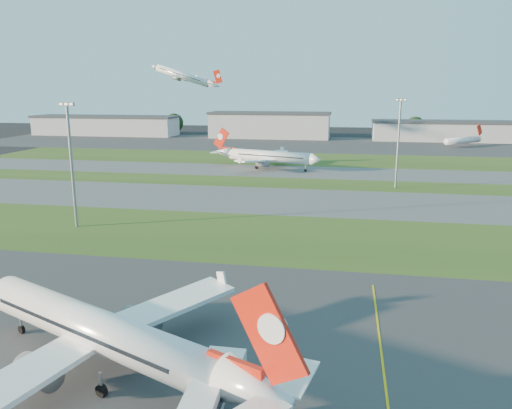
% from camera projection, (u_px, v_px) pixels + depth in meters
% --- Properties ---
extents(ground, '(700.00, 700.00, 0.00)m').
position_uv_depth(ground, '(332.00, 405.00, 45.76)').
color(ground, black).
rests_on(ground, ground).
extents(apron_near, '(300.00, 70.00, 0.01)m').
position_uv_depth(apron_near, '(332.00, 405.00, 45.76)').
color(apron_near, '#333335').
rests_on(apron_near, ground).
extents(grass_strip_a, '(300.00, 34.00, 0.01)m').
position_uv_depth(grass_strip_a, '(341.00, 240.00, 95.61)').
color(grass_strip_a, '#304B19').
rests_on(grass_strip_a, ground).
extents(taxiway_a, '(300.00, 32.00, 0.01)m').
position_uv_depth(taxiway_a, '(343.00, 203.00, 127.24)').
color(taxiway_a, '#515154').
rests_on(taxiway_a, ground).
extents(grass_strip_b, '(300.00, 18.00, 0.01)m').
position_uv_depth(grass_strip_b, '(344.00, 185.00, 151.21)').
color(grass_strip_b, '#304B19').
rests_on(grass_strip_b, ground).
extents(taxiway_b, '(300.00, 26.00, 0.01)m').
position_uv_depth(taxiway_b, '(344.00, 173.00, 172.30)').
color(taxiway_b, '#515154').
rests_on(taxiway_b, ground).
extents(grass_strip_c, '(300.00, 40.00, 0.01)m').
position_uv_depth(grass_strip_c, '(345.00, 160.00, 203.93)').
color(grass_strip_c, '#304B19').
rests_on(grass_strip_c, ground).
extents(apron_far, '(400.00, 80.00, 0.01)m').
position_uv_depth(apron_far, '(346.00, 145.00, 261.45)').
color(apron_far, '#333335').
rests_on(apron_far, ground).
extents(airliner_parked, '(38.02, 32.38, 12.69)m').
position_uv_depth(airliner_parked, '(99.00, 332.00, 50.22)').
color(airliner_parked, white).
rests_on(airliner_parked, ground).
extents(airliner_taxiing, '(39.13, 33.00, 12.64)m').
position_uv_depth(airliner_taxiing, '(269.00, 157.00, 180.95)').
color(airliner_taxiing, white).
rests_on(airliner_taxiing, ground).
extents(airliner_departing, '(33.94, 28.80, 10.59)m').
position_uv_depth(airliner_departing, '(183.00, 76.00, 243.73)').
color(airliner_departing, white).
extents(mini_jet_near, '(22.14, 20.73, 9.48)m').
position_uv_depth(mini_jet_near, '(463.00, 140.00, 250.99)').
color(mini_jet_near, white).
rests_on(mini_jet_near, ground).
extents(light_mast_west, '(3.20, 0.70, 25.80)m').
position_uv_depth(light_mast_west, '(71.00, 157.00, 101.82)').
color(light_mast_west, gray).
rests_on(light_mast_west, ground).
extents(light_mast_centre, '(3.20, 0.70, 25.80)m').
position_uv_depth(light_mast_centre, '(399.00, 137.00, 143.35)').
color(light_mast_centre, gray).
rests_on(light_mast_centre, ground).
extents(hangar_far_west, '(91.80, 23.00, 12.20)m').
position_uv_depth(hangar_far_west, '(106.00, 125.00, 314.89)').
color(hangar_far_west, '#ACAFB4').
rests_on(hangar_far_west, ground).
extents(hangar_west, '(71.40, 23.00, 15.20)m').
position_uv_depth(hangar_west, '(270.00, 125.00, 296.31)').
color(hangar_west, '#ACAFB4').
rests_on(hangar_west, ground).
extents(hangar_east, '(81.60, 23.00, 11.20)m').
position_uv_depth(hangar_east, '(446.00, 131.00, 279.39)').
color(hangar_east, '#ACAFB4').
rests_on(hangar_east, ground).
extents(tree_far_west, '(11.00, 11.00, 12.00)m').
position_uv_depth(tree_far_west, '(59.00, 123.00, 334.22)').
color(tree_far_west, black).
rests_on(tree_far_west, ground).
extents(tree_west, '(12.10, 12.10, 13.20)m').
position_uv_depth(tree_west, '(174.00, 123.00, 322.09)').
color(tree_west, black).
rests_on(tree_west, ground).
extents(tree_mid_west, '(9.90, 9.90, 10.80)m').
position_uv_depth(tree_mid_west, '(313.00, 127.00, 302.92)').
color(tree_mid_west, black).
rests_on(tree_mid_west, ground).
extents(tree_mid_east, '(11.55, 11.55, 12.60)m').
position_uv_depth(tree_mid_east, '(415.00, 126.00, 295.15)').
color(tree_mid_east, black).
rests_on(tree_mid_east, ground).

